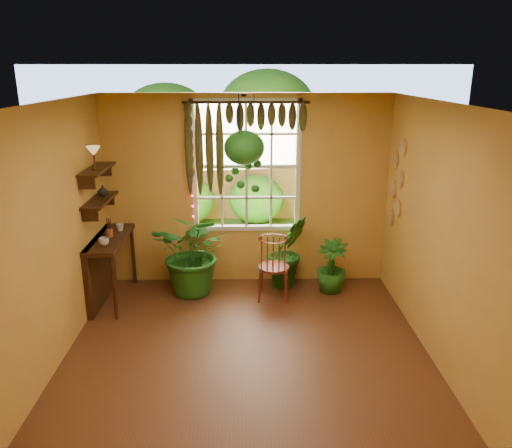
{
  "coord_description": "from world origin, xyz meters",
  "views": [
    {
      "loc": [
        0.0,
        -4.61,
        3.02
      ],
      "look_at": [
        0.11,
        1.15,
        1.21
      ],
      "focal_mm": 35.0,
      "sensor_mm": 36.0,
      "label": 1
    }
  ],
  "objects_px": {
    "potted_plant_mid": "(288,251)",
    "hanging_basket": "(244,152)",
    "windsor_chair": "(274,276)",
    "potted_plant_left": "(195,253)",
    "counter_ledge": "(103,262)"
  },
  "relations": [
    {
      "from": "potted_plant_mid",
      "to": "hanging_basket",
      "type": "xyz_separation_m",
      "value": [
        -0.61,
        -0.07,
        1.43
      ]
    },
    {
      "from": "windsor_chair",
      "to": "potted_plant_mid",
      "type": "distance_m",
      "value": 0.53
    },
    {
      "from": "potted_plant_left",
      "to": "hanging_basket",
      "type": "relative_size",
      "value": 0.93
    },
    {
      "from": "counter_ledge",
      "to": "potted_plant_left",
      "type": "distance_m",
      "value": 1.22
    },
    {
      "from": "potted_plant_left",
      "to": "potted_plant_mid",
      "type": "distance_m",
      "value": 1.32
    },
    {
      "from": "potted_plant_left",
      "to": "potted_plant_mid",
      "type": "bearing_deg",
      "value": 10.54
    },
    {
      "from": "counter_ledge",
      "to": "potted_plant_mid",
      "type": "relative_size",
      "value": 1.15
    },
    {
      "from": "windsor_chair",
      "to": "potted_plant_mid",
      "type": "relative_size",
      "value": 1.08
    },
    {
      "from": "counter_ledge",
      "to": "potted_plant_mid",
      "type": "xyz_separation_m",
      "value": [
        2.49,
        0.44,
        -0.03
      ]
    },
    {
      "from": "counter_ledge",
      "to": "windsor_chair",
      "type": "bearing_deg",
      "value": 0.2
    },
    {
      "from": "windsor_chair",
      "to": "potted_plant_left",
      "type": "bearing_deg",
      "value": 175.92
    },
    {
      "from": "counter_ledge",
      "to": "potted_plant_mid",
      "type": "distance_m",
      "value": 2.53
    },
    {
      "from": "windsor_chair",
      "to": "potted_plant_left",
      "type": "relative_size",
      "value": 0.94
    },
    {
      "from": "windsor_chair",
      "to": "potted_plant_mid",
      "type": "bearing_deg",
      "value": 68.96
    },
    {
      "from": "potted_plant_mid",
      "to": "hanging_basket",
      "type": "relative_size",
      "value": 0.81
    }
  ]
}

